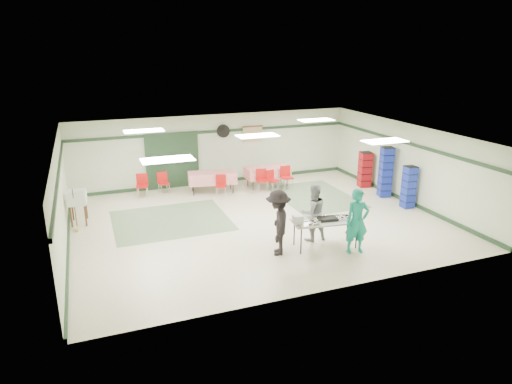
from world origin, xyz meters
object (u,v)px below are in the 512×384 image
object	(u,v)px
crate_stack_red	(365,170)
dining_table_a	(268,172)
dining_table_b	(212,177)
chair_b	(262,178)
volunteer_grey	(313,212)
chair_loose_b	(142,183)
chair_a	(272,178)
chair_c	(286,175)
broom	(75,209)
volunteer_dark	(278,223)
chair_loose_a	(163,181)
printer_table	(78,204)
office_printer	(77,198)
volunteer_teal	(357,221)
crate_stack_blue_b	(386,172)
serving_table	(326,222)
chair_d	(221,183)
crate_stack_blue_a	(409,187)

from	to	relation	value
crate_stack_red	dining_table_a	bearing A→B (deg)	157.80
dining_table_b	chair_b	xyz separation A→B (m)	(1.73, -0.57, -0.05)
chair_b	volunteer_grey	bearing A→B (deg)	-85.88
dining_table_a	chair_loose_b	xyz separation A→B (m)	(-4.71, 0.28, -0.04)
chair_loose_b	chair_a	bearing A→B (deg)	1.92
volunteer_grey	chair_c	xyz separation A→B (m)	(1.31, 4.64, -0.27)
chair_c	broom	distance (m)	7.62
volunteer_dark	crate_stack_red	size ratio (longest dim) A/B	1.27
chair_c	chair_loose_a	world-z (taller)	chair_c
printer_table	chair_loose_a	bearing A→B (deg)	37.75
chair_b	printer_table	bearing A→B (deg)	-163.56
volunteer_dark	office_printer	distance (m)	6.08
volunteer_teal	crate_stack_blue_b	bearing A→B (deg)	55.85
serving_table	volunteer_grey	distance (m)	0.56
chair_d	chair_loose_b	distance (m)	2.80
serving_table	office_printer	distance (m)	7.24
dining_table_b	broom	world-z (taller)	broom
dining_table_a	printer_table	size ratio (longest dim) A/B	2.10
chair_d	office_printer	size ratio (longest dim) A/B	1.50
serving_table	chair_loose_a	size ratio (longest dim) A/B	2.32
volunteer_teal	volunteer_grey	xyz separation A→B (m)	(-0.69, 1.13, -0.06)
volunteer_grey	broom	xyz separation A→B (m)	(-6.15, 3.07, -0.14)
volunteer_dark	crate_stack_blue_b	bearing A→B (deg)	140.73
volunteer_teal	chair_c	distance (m)	5.81
dining_table_b	printer_table	world-z (taller)	dining_table_b
chair_loose_b	crate_stack_red	bearing A→B (deg)	0.75
volunteer_teal	broom	distance (m)	8.03
chair_c	chair_d	bearing A→B (deg)	-177.36
crate_stack_red	chair_d	bearing A→B (deg)	171.41
serving_table	chair_a	distance (m)	5.21
dining_table_a	volunteer_dark	bearing A→B (deg)	-110.46
crate_stack_red	crate_stack_blue_a	bearing A→B (deg)	-90.00
dining_table_b	office_printer	bearing A→B (deg)	-148.20
crate_stack_blue_a	chair_loose_a	bearing A→B (deg)	148.95
chair_a	chair_c	distance (m)	0.60
chair_loose_a	office_printer	bearing A→B (deg)	-146.71
serving_table	chair_loose_a	world-z (taller)	chair_loose_a
crate_stack_blue_b	chair_c	bearing A→B (deg)	144.19
chair_b	crate_stack_blue_b	world-z (taller)	crate_stack_blue_b
crate_stack_blue_b	broom	bearing A→B (deg)	177.02
volunteer_teal	volunteer_dark	size ratio (longest dim) A/B	1.00
serving_table	chair_d	xyz separation A→B (m)	(-1.36, 5.17, -0.23)
chair_b	printer_table	xyz separation A→B (m)	(-6.38, -0.95, 0.10)
crate_stack_blue_b	broom	xyz separation A→B (m)	(-10.38, 0.54, -0.24)
volunteer_teal	volunteer_dark	distance (m)	2.05
chair_b	chair_loose_a	size ratio (longest dim) A/B	1.06
volunteer_grey	crate_stack_blue_b	xyz separation A→B (m)	(4.23, 2.53, 0.10)
dining_table_b	printer_table	xyz separation A→B (m)	(-4.65, -1.52, 0.05)
volunteer_teal	chair_c	world-z (taller)	volunteer_teal
crate_stack_red	printer_table	bearing A→B (deg)	-179.35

